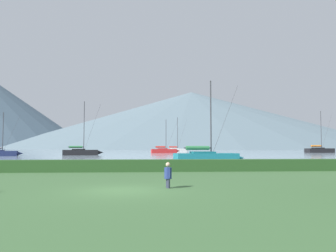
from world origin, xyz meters
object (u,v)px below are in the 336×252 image
Objects in this scene: sailboat_slip_0 at (164,151)px; sailboat_slip_1 at (81,152)px; sailboat_slip_6 at (176,150)px; sailboat_slip_9 at (320,150)px; sailboat_slip_2 at (0,153)px; sailboat_slip_7 at (207,157)px; person_seated_viewer at (168,174)px.

sailboat_slip_0 is 0.81× the size of sailboat_slip_1.
sailboat_slip_6 is at bearing 45.47° from sailboat_slip_1.
sailboat_slip_0 is at bearing 173.26° from sailboat_slip_9.
sailboat_slip_7 is (34.97, -27.03, 0.08)m from sailboat_slip_2.
sailboat_slip_6 is (37.42, 37.06, 0.03)m from sailboat_slip_2.
sailboat_slip_0 is 7.38× the size of person_seated_viewer.
sailboat_slip_1 reaches higher than sailboat_slip_6.
sailboat_slip_6 is 8.68× the size of person_seated_viewer.
sailboat_slip_0 is 51.77m from sailboat_slip_7.
sailboat_slip_6 is at bearing 79.98° from sailboat_slip_7.
sailboat_slip_9 is at bearing -28.48° from sailboat_slip_6.
person_seated_viewer is at bearing -83.37° from sailboat_slip_1.
sailboat_slip_9 is 87.93m from person_seated_viewer.
sailboat_slip_6 is (23.11, 31.64, -0.06)m from sailboat_slip_1.
sailboat_slip_9 is at bearing 43.03° from sailboat_slip_7.
sailboat_slip_7 is at bearing 59.38° from person_seated_viewer.
sailboat_slip_7 is at bearing -135.82° from sailboat_slip_9.
sailboat_slip_7 is (1.99, -51.73, 0.04)m from sailboat_slip_0.
sailboat_slip_6 is 41.51m from sailboat_slip_9.
sailboat_slip_7 is at bearing -50.93° from sailboat_slip_2.
sailboat_slip_1 is at bearing -141.07° from sailboat_slip_0.
sailboat_slip_9 is 9.47× the size of person_seated_viewer.
person_seated_viewer is (-6.08, -21.89, -0.01)m from sailboat_slip_7.
sailboat_slip_2 is 0.87× the size of sailboat_slip_7.
sailboat_slip_2 is 0.71× the size of sailboat_slip_9.
sailboat_slip_9 is at bearing 41.70° from person_seated_viewer.
sailboat_slip_6 is 0.92× the size of sailboat_slip_9.
sailboat_slip_0 is at bearing 84.38° from sailboat_slip_7.
sailboat_slip_6 is at bearing 31.49° from sailboat_slip_2.
sailboat_slip_9 is (62.72, 19.24, 0.06)m from sailboat_slip_1.
sailboat_slip_7 is 66.64m from sailboat_slip_9.
sailboat_slip_0 is 0.85× the size of sailboat_slip_6.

